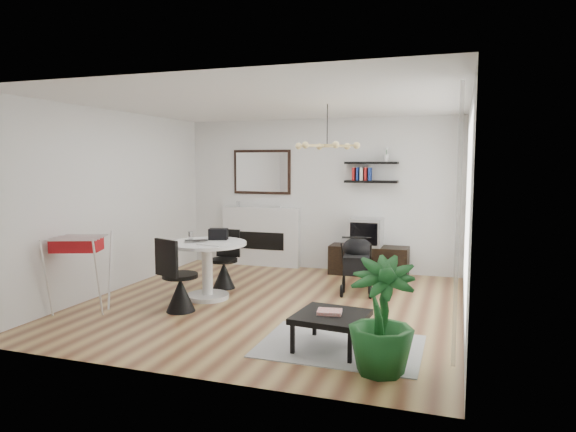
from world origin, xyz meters
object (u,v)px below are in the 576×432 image
(potted_plant, at_px, (381,316))
(tv_console, at_px, (369,260))
(drying_rack, at_px, (80,272))
(stroller, at_px, (357,266))
(dining_table, at_px, (207,261))
(fireplace, at_px, (261,229))
(crt_tv, at_px, (366,232))
(coffee_table, at_px, (331,318))

(potted_plant, bearing_deg, tv_console, 101.23)
(drying_rack, height_order, stroller, drying_rack)
(dining_table, relative_size, stroller, 1.23)
(fireplace, xyz_separation_m, crt_tv, (2.00, -0.17, 0.05))
(fireplace, distance_m, stroller, 2.53)
(dining_table, bearing_deg, fireplace, 93.50)
(stroller, distance_m, potted_plant, 2.96)
(crt_tv, height_order, drying_rack, drying_rack)
(fireplace, height_order, potted_plant, fireplace)
(stroller, bearing_deg, potted_plant, -84.07)
(crt_tv, distance_m, potted_plant, 4.18)
(coffee_table, bearing_deg, tv_console, 93.66)
(stroller, height_order, potted_plant, potted_plant)
(stroller, height_order, coffee_table, stroller)
(potted_plant, bearing_deg, stroller, 105.29)
(drying_rack, relative_size, potted_plant, 0.94)
(coffee_table, bearing_deg, potted_plant, -37.42)
(fireplace, xyz_separation_m, potted_plant, (2.87, -4.26, -0.15))
(dining_table, xyz_separation_m, drying_rack, (-1.23, -1.14, -0.01))
(fireplace, height_order, stroller, fireplace)
(fireplace, xyz_separation_m, drying_rack, (-1.08, -3.58, -0.16))
(dining_table, height_order, coffee_table, dining_table)
(drying_rack, xyz_separation_m, coffee_table, (3.37, -0.23, -0.20))
(tv_console, distance_m, dining_table, 2.98)
(dining_table, distance_m, stroller, 2.20)
(tv_console, xyz_separation_m, coffee_table, (0.23, -3.65, 0.08))
(stroller, bearing_deg, coffee_table, -94.60)
(dining_table, bearing_deg, tv_console, 50.08)
(fireplace, height_order, drying_rack, fireplace)
(tv_console, xyz_separation_m, stroller, (0.03, -1.24, 0.14))
(tv_console, bearing_deg, fireplace, 175.36)
(tv_console, relative_size, dining_table, 1.20)
(crt_tv, height_order, dining_table, crt_tv)
(fireplace, relative_size, drying_rack, 2.16)
(dining_table, height_order, drying_rack, drying_rack)
(fireplace, xyz_separation_m, dining_table, (0.15, -2.44, -0.15))
(drying_rack, bearing_deg, coffee_table, -24.49)
(drying_rack, distance_m, stroller, 3.85)
(drying_rack, height_order, coffee_table, drying_rack)
(coffee_table, xyz_separation_m, potted_plant, (0.58, -0.44, 0.20))
(crt_tv, relative_size, dining_table, 0.49)
(tv_console, height_order, coffee_table, tv_console)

